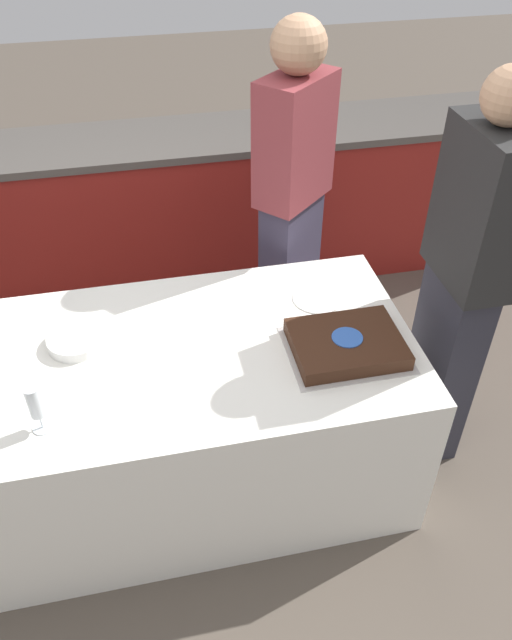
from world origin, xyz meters
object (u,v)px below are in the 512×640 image
object	(u,v)px
plate_stack	(76,341)
person_seated_right	(463,284)
cake	(346,344)
wine_glass	(35,403)
person_cutting_cake	(292,205)

from	to	relation	value
plate_stack	person_seated_right	distance (m)	1.49
cake	wine_glass	size ratio (longest dim) A/B	2.40
cake	wine_glass	xyz separation A→B (m)	(-1.08, -0.15, 0.09)
wine_glass	person_cutting_cake	distance (m)	1.46
cake	person_cutting_cake	xyz separation A→B (m)	(0.00, 0.82, 0.13)
cake	person_cutting_cake	distance (m)	0.83
plate_stack	person_cutting_cake	size ratio (longest dim) A/B	0.12
wine_glass	person_seated_right	bearing A→B (deg)	9.93
plate_stack	person_cutting_cake	bearing A→B (deg)	30.43
cake	plate_stack	world-z (taller)	cake
plate_stack	wine_glass	world-z (taller)	wine_glass
cake	person_seated_right	xyz separation A→B (m)	(0.50, 0.12, 0.11)
plate_stack	wine_glass	xyz separation A→B (m)	(-0.10, -0.39, 0.10)
person_seated_right	cake	bearing A→B (deg)	-76.02
person_cutting_cake	person_seated_right	world-z (taller)	person_cutting_cake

